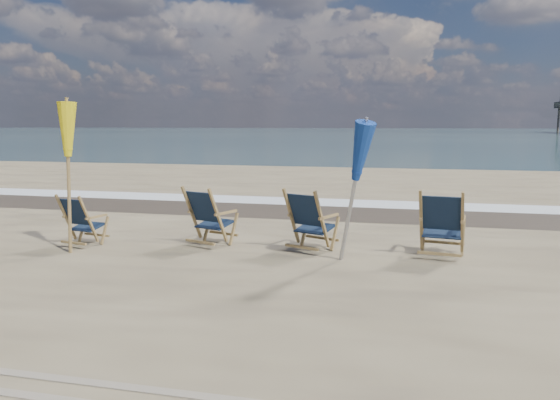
% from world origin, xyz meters
% --- Properties ---
extents(ocean, '(400.00, 400.00, 0.00)m').
position_xyz_m(ocean, '(0.00, 128.00, 0.00)').
color(ocean, '#38575E').
rests_on(ocean, ground).
extents(surf_foam, '(200.00, 1.40, 0.01)m').
position_xyz_m(surf_foam, '(0.00, 8.30, 0.00)').
color(surf_foam, silver).
rests_on(surf_foam, ground).
extents(wet_sand_strip, '(200.00, 2.60, 0.00)m').
position_xyz_m(wet_sand_strip, '(0.00, 6.80, 0.00)').
color(wet_sand_strip, '#42362A').
rests_on(wet_sand_strip, ground).
extents(beach_chair_0, '(0.69, 0.75, 0.90)m').
position_xyz_m(beach_chair_0, '(-3.23, 2.05, 0.45)').
color(beach_chair_0, '#121F36').
rests_on(beach_chair_0, ground).
extents(beach_chair_1, '(0.87, 0.92, 1.03)m').
position_xyz_m(beach_chair_1, '(-1.13, 2.51, 0.52)').
color(beach_chair_1, '#121F36').
rests_on(beach_chair_1, ground).
extents(beach_chair_2, '(0.90, 0.95, 1.04)m').
position_xyz_m(beach_chair_2, '(0.60, 2.51, 0.52)').
color(beach_chair_2, '#121F36').
rests_on(beach_chair_2, ground).
extents(beach_chair_3, '(0.79, 0.87, 1.08)m').
position_xyz_m(beach_chair_3, '(2.72, 2.62, 0.54)').
color(beach_chair_3, '#121F36').
rests_on(beach_chair_3, ground).
extents(umbrella_yellow, '(0.30, 0.30, 2.38)m').
position_xyz_m(umbrella_yellow, '(-3.34, 1.73, 1.84)').
color(umbrella_yellow, olive).
rests_on(umbrella_yellow, ground).
extents(umbrella_blue, '(0.30, 0.30, 2.16)m').
position_xyz_m(umbrella_blue, '(1.11, 2.03, 1.63)').
color(umbrella_blue, '#A5A5AD').
rests_on(umbrella_blue, ground).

